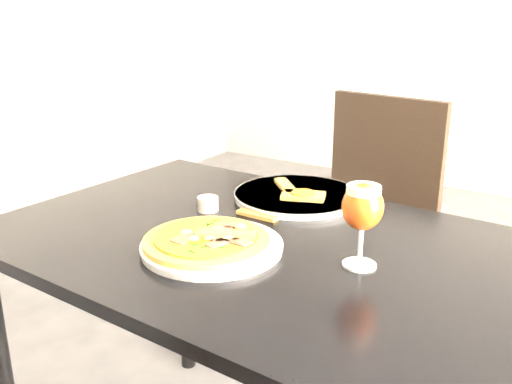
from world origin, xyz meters
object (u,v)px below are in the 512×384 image
Objects in this scene: dining_table at (255,273)px; chair_far at (363,225)px; pizza at (207,239)px; beer_glass at (363,207)px.

chair_far is at bearing 95.50° from dining_table.
beer_glass is at bearing 18.81° from pizza.
chair_far is 0.90m from pizza.
chair_far is 0.88m from beer_glass.
beer_glass is at bearing -61.34° from chair_far.
beer_glass is (0.30, 0.10, 0.10)m from pizza.
dining_table is at bearing 67.81° from pizza.
pizza is at bearing -161.19° from beer_glass.
dining_table is 1.30× the size of chair_far.
dining_table is 0.76m from chair_far.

